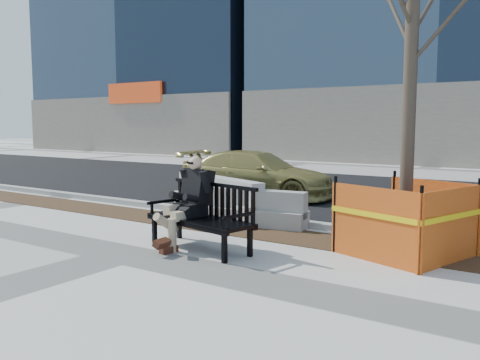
% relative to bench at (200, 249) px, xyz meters
% --- Properties ---
extents(ground, '(120.00, 120.00, 0.00)m').
position_rel_bench_xyz_m(ground, '(-0.82, -0.91, 0.00)').
color(ground, beige).
rests_on(ground, ground).
extents(mulch_strip, '(40.00, 1.20, 0.02)m').
position_rel_bench_xyz_m(mulch_strip, '(-0.82, 1.69, 0.00)').
color(mulch_strip, '#47301C').
rests_on(mulch_strip, ground).
extents(asphalt_street, '(60.00, 10.40, 0.01)m').
position_rel_bench_xyz_m(asphalt_street, '(-0.82, 7.89, 0.00)').
color(asphalt_street, black).
rests_on(asphalt_street, ground).
extents(curb, '(60.00, 0.25, 0.12)m').
position_rel_bench_xyz_m(curb, '(-0.82, 2.64, 0.06)').
color(curb, '#9E9B93').
rests_on(curb, ground).
extents(bench, '(2.18, 1.15, 1.10)m').
position_rel_bench_xyz_m(bench, '(0.00, 0.00, 0.00)').
color(bench, black).
rests_on(bench, ground).
extents(seated_man, '(0.85, 1.18, 1.51)m').
position_rel_bench_xyz_m(seated_man, '(-0.28, 0.11, 0.00)').
color(seated_man, black).
rests_on(seated_man, ground).
extents(tree_fence, '(3.13, 3.13, 6.19)m').
position_rel_bench_xyz_m(tree_fence, '(2.90, 1.58, 0.00)').
color(tree_fence, orange).
rests_on(tree_fence, ground).
extents(sedan, '(4.69, 2.35, 1.31)m').
position_rel_bench_xyz_m(sedan, '(-2.42, 5.62, 0.00)').
color(sedan, '#9C8F47').
rests_on(sedan, ground).
extents(jersey_barrier_left, '(3.13, 1.74, 0.89)m').
position_rel_bench_xyz_m(jersey_barrier_left, '(-1.61, 2.67, 0.00)').
color(jersey_barrier_left, '#AAA69F').
rests_on(jersey_barrier_left, ground).
extents(jersey_barrier_right, '(2.67, 0.90, 0.75)m').
position_rel_bench_xyz_m(jersey_barrier_right, '(-0.53, 2.14, 0.00)').
color(jersey_barrier_right, '#9B9991').
rests_on(jersey_barrier_right, ground).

